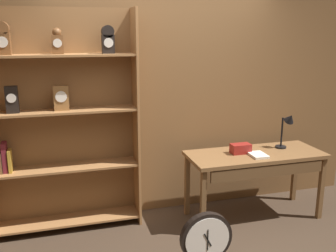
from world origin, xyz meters
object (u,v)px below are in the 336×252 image
Objects in this scene: toolbox_small at (241,149)px; workbench at (256,161)px; open_repair_manual at (258,155)px; desk_lamp at (288,125)px; round_clock_large at (206,239)px; bookshelf at (60,122)px.

workbench is at bearing -20.45° from toolbox_small.
workbench is 0.13m from open_repair_manual.
workbench is 0.55m from desk_lamp.
round_clock_large is (-0.82, -0.63, -0.50)m from open_repair_manual.
toolbox_small is 0.96× the size of open_repair_manual.
desk_lamp is 0.82× the size of round_clock_large.
desk_lamp reaches higher than round_clock_large.
bookshelf reaches higher than open_repair_manual.
open_repair_manual is at bearing -109.43° from workbench.
open_repair_manual is (0.13, -0.14, -0.04)m from toolbox_small.
desk_lamp is at bearing 1.98° from toolbox_small.
desk_lamp is 0.53m from open_repair_manual.
bookshelf is 4.42× the size of round_clock_large.
workbench is 3.55× the size of desk_lamp.
desk_lamp is at bearing 11.05° from workbench.
workbench is 0.22m from toolbox_small.
toolbox_small is at bearing 135.46° from open_repair_manual.
toolbox_small is 0.42× the size of round_clock_large.
toolbox_small is (-0.57, -0.02, -0.22)m from desk_lamp.
round_clock_large is at bearing -42.64° from bookshelf.
open_repair_manual is (1.98, -0.44, -0.38)m from bookshelf.
bookshelf reaches higher than toolbox_small.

